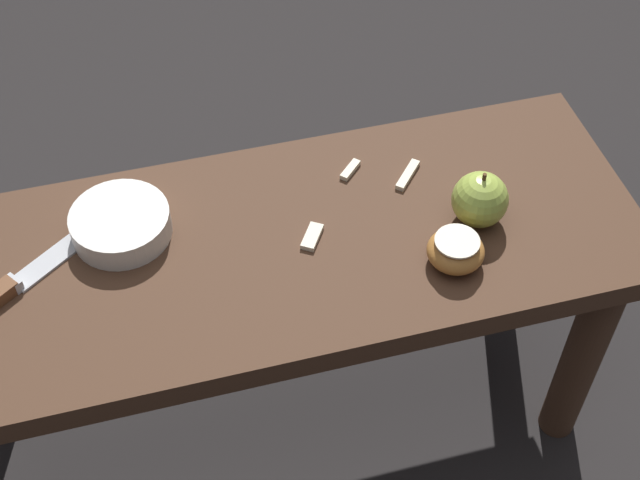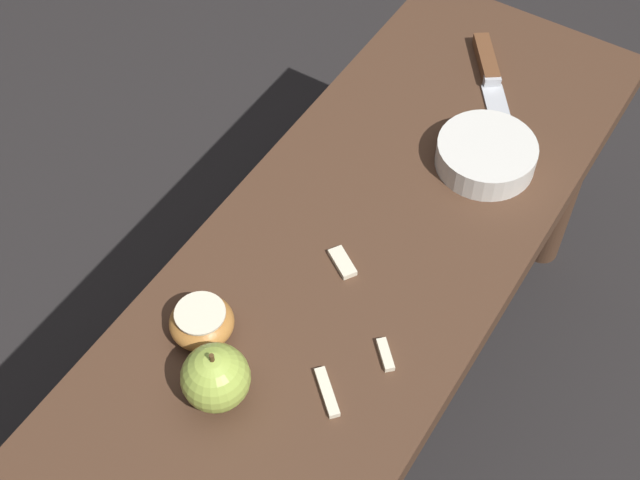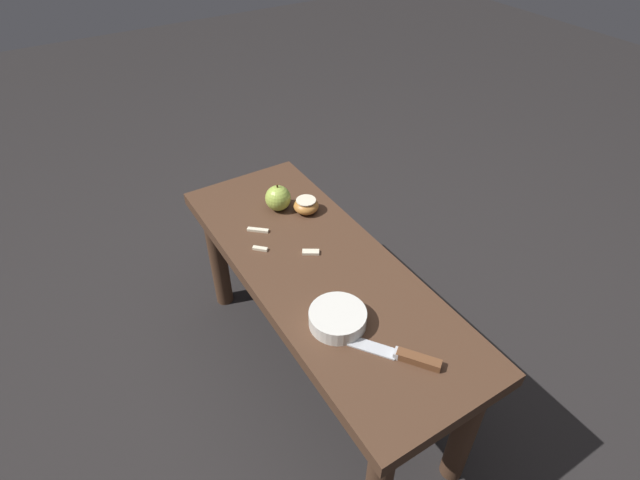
{
  "view_description": "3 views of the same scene",
  "coord_description": "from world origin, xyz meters",
  "px_view_note": "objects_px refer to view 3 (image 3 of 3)",
  "views": [
    {
      "loc": [
        -0.14,
        -0.8,
        1.42
      ],
      "look_at": [
        0.06,
        -0.04,
        0.51
      ],
      "focal_mm": 50.0,
      "sensor_mm": 36.0,
      "label": 1
    },
    {
      "loc": [
        0.65,
        0.33,
        1.41
      ],
      "look_at": [
        0.06,
        -0.04,
        0.51
      ],
      "focal_mm": 50.0,
      "sensor_mm": 36.0,
      "label": 2
    },
    {
      "loc": [
        -0.85,
        0.53,
        1.4
      ],
      "look_at": [
        0.06,
        -0.04,
        0.51
      ],
      "focal_mm": 28.0,
      "sensor_mm": 36.0,
      "label": 3
    }
  ],
  "objects_px": {
    "wooden_bench": "(321,289)",
    "apple_whole": "(278,198)",
    "bowl": "(338,318)",
    "apple_cut": "(306,205)",
    "knife": "(407,357)"
  },
  "relations": [
    {
      "from": "wooden_bench",
      "to": "apple_cut",
      "type": "distance_m",
      "value": 0.28
    },
    {
      "from": "wooden_bench",
      "to": "apple_cut",
      "type": "height_order",
      "value": "apple_cut"
    },
    {
      "from": "wooden_bench",
      "to": "apple_whole",
      "type": "bearing_deg",
      "value": -5.62
    },
    {
      "from": "bowl",
      "to": "apple_whole",
      "type": "bearing_deg",
      "value": -11.71
    },
    {
      "from": "apple_cut",
      "to": "knife",
      "type": "bearing_deg",
      "value": 171.24
    },
    {
      "from": "apple_whole",
      "to": "bowl",
      "type": "height_order",
      "value": "apple_whole"
    },
    {
      "from": "wooden_bench",
      "to": "bowl",
      "type": "relative_size",
      "value": 7.67
    },
    {
      "from": "knife",
      "to": "bowl",
      "type": "height_order",
      "value": "bowl"
    },
    {
      "from": "apple_cut",
      "to": "bowl",
      "type": "height_order",
      "value": "apple_cut"
    },
    {
      "from": "knife",
      "to": "bowl",
      "type": "distance_m",
      "value": 0.19
    },
    {
      "from": "bowl",
      "to": "apple_cut",
      "type": "bearing_deg",
      "value": -21.19
    },
    {
      "from": "wooden_bench",
      "to": "apple_whole",
      "type": "height_order",
      "value": "apple_whole"
    },
    {
      "from": "bowl",
      "to": "knife",
      "type": "bearing_deg",
      "value": -156.05
    },
    {
      "from": "apple_whole",
      "to": "bowl",
      "type": "xyz_separation_m",
      "value": [
        -0.49,
        0.1,
        -0.02
      ]
    },
    {
      "from": "wooden_bench",
      "to": "apple_cut",
      "type": "xyz_separation_m",
      "value": [
        0.24,
        -0.1,
        0.11
      ]
    }
  ]
}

